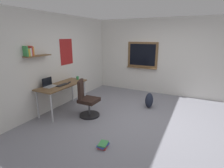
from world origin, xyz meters
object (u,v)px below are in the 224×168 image
at_px(desk, 63,87).
at_px(backpack, 149,100).
at_px(computer_mouse, 70,82).
at_px(laptop, 49,85).
at_px(keyboard, 63,85).
at_px(coffee_mug, 78,78).
at_px(book_stack_on_floor, 103,145).
at_px(office_chair, 87,101).

distance_m(desk, backpack, 2.46).
xyz_separation_m(desk, computer_mouse, (0.21, -0.07, 0.10)).
relative_size(laptop, keyboard, 0.84).
xyz_separation_m(computer_mouse, backpack, (1.05, -1.99, -0.55)).
bearing_deg(desk, backpack, -58.60).
xyz_separation_m(coffee_mug, book_stack_on_floor, (-1.63, -1.79, -0.75)).
height_order(desk, laptop, laptop).
distance_m(keyboard, book_stack_on_floor, 2.10).
bearing_deg(computer_mouse, backpack, -62.11).
bearing_deg(keyboard, desk, 45.34).
bearing_deg(backpack, laptop, 125.77).
distance_m(computer_mouse, book_stack_on_floor, 2.24).
distance_m(computer_mouse, backpack, 2.31).
xyz_separation_m(desk, backpack, (1.26, -2.06, -0.46)).
bearing_deg(laptop, desk, -23.51).
bearing_deg(keyboard, book_stack_on_floor, -117.95).
relative_size(desk, coffee_mug, 15.92).
bearing_deg(book_stack_on_floor, desk, 61.22).
xyz_separation_m(desk, book_stack_on_floor, (-1.00, -1.81, -0.63)).
xyz_separation_m(desk, keyboard, (-0.07, -0.07, 0.09)).
xyz_separation_m(laptop, book_stack_on_floor, (-0.67, -1.96, -0.76)).
distance_m(laptop, backpack, 2.78).
xyz_separation_m(desk, laptop, (-0.33, 0.14, 0.13)).
bearing_deg(laptop, book_stack_on_floor, -108.82).
height_order(laptop, coffee_mug, laptop).
xyz_separation_m(office_chair, coffee_mug, (0.64, 0.75, 0.39)).
bearing_deg(coffee_mug, laptop, 170.12).
height_order(keyboard, coffee_mug, coffee_mug).
bearing_deg(keyboard, laptop, 139.69).
height_order(desk, office_chair, office_chair).
relative_size(laptop, computer_mouse, 2.98).
relative_size(coffee_mug, book_stack_on_floor, 0.39).
height_order(office_chair, backpack, office_chair).
height_order(desk, book_stack_on_floor, desk).
xyz_separation_m(computer_mouse, book_stack_on_floor, (-1.20, -1.74, -0.72)).
relative_size(office_chair, keyboard, 2.57).
relative_size(office_chair, backpack, 2.19).
bearing_deg(coffee_mug, desk, 177.82).
distance_m(backpack, book_stack_on_floor, 2.27).
bearing_deg(coffee_mug, office_chair, -130.47).
distance_m(laptop, keyboard, 0.34).
bearing_deg(coffee_mug, computer_mouse, -173.30).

